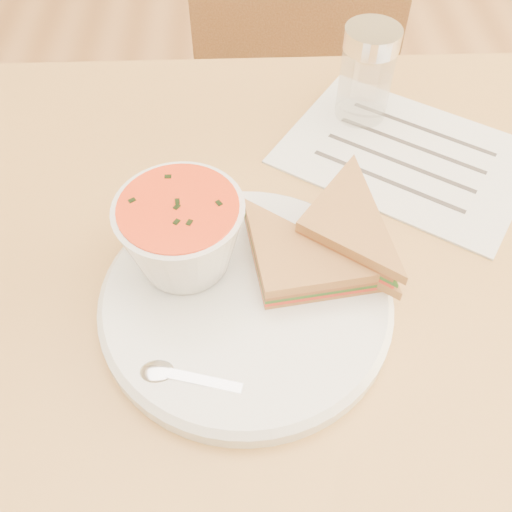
{
  "coord_description": "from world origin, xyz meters",
  "views": [
    {
      "loc": [
        -0.13,
        -0.35,
        1.2
      ],
      "look_at": [
        -0.12,
        -0.04,
        0.8
      ],
      "focal_mm": 40.0,
      "sensor_mm": 36.0,
      "label": 1
    }
  ],
  "objects_px": {
    "plate": "(246,301)",
    "soup_bowl": "(183,237)",
    "chair_far": "(270,134)",
    "condiment_shaker": "(366,75)",
    "dining_table": "(334,408)"
  },
  "relations": [
    {
      "from": "plate",
      "to": "soup_bowl",
      "type": "bearing_deg",
      "value": 144.53
    },
    {
      "from": "chair_far",
      "to": "plate",
      "type": "bearing_deg",
      "value": 100.84
    },
    {
      "from": "plate",
      "to": "soup_bowl",
      "type": "relative_size",
      "value": 2.35
    },
    {
      "from": "chair_far",
      "to": "soup_bowl",
      "type": "xyz_separation_m",
      "value": [
        -0.11,
        -0.53,
        0.33
      ]
    },
    {
      "from": "plate",
      "to": "condiment_shaker",
      "type": "xyz_separation_m",
      "value": [
        0.15,
        0.28,
        0.05
      ]
    },
    {
      "from": "soup_bowl",
      "to": "dining_table",
      "type": "bearing_deg",
      "value": 5.08
    },
    {
      "from": "chair_far",
      "to": "dining_table",
      "type": "bearing_deg",
      "value": 114.56
    },
    {
      "from": "dining_table",
      "to": "chair_far",
      "type": "relative_size",
      "value": 1.05
    },
    {
      "from": "plate",
      "to": "soup_bowl",
      "type": "height_order",
      "value": "soup_bowl"
    },
    {
      "from": "dining_table",
      "to": "plate",
      "type": "height_order",
      "value": "plate"
    },
    {
      "from": "condiment_shaker",
      "to": "soup_bowl",
      "type": "bearing_deg",
      "value": -130.48
    },
    {
      "from": "dining_table",
      "to": "condiment_shaker",
      "type": "xyz_separation_m",
      "value": [
        0.02,
        0.22,
        0.43
      ]
    },
    {
      "from": "plate",
      "to": "dining_table",
      "type": "bearing_deg",
      "value": 23.3
    },
    {
      "from": "soup_bowl",
      "to": "condiment_shaker",
      "type": "bearing_deg",
      "value": 49.52
    },
    {
      "from": "chair_far",
      "to": "plate",
      "type": "xyz_separation_m",
      "value": [
        -0.06,
        -0.57,
        0.28
      ]
    }
  ]
}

